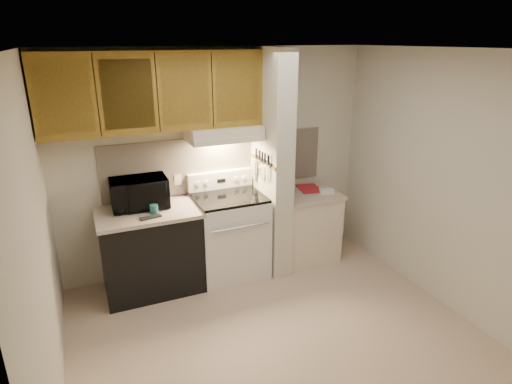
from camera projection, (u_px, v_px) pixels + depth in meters
floor at (273, 330)px, 4.00m from camera, size 3.60×3.60×0.00m
ceiling at (277, 49)px, 3.16m from camera, size 3.60×3.60×0.00m
wall_back at (218, 162)px, 4.88m from camera, size 3.60×2.50×0.02m
wall_left at (36, 244)px, 2.91m from camera, size 0.02×3.00×2.50m
wall_right at (438, 180)px, 4.25m from camera, size 0.02×3.00×2.50m
backsplash at (218, 163)px, 4.87m from camera, size 2.60×0.02×0.63m
range_body at (230, 236)px, 4.85m from camera, size 0.76×0.65×0.92m
oven_window at (240, 245)px, 4.56m from camera, size 0.50×0.01×0.30m
oven_handle at (241, 227)px, 4.45m from camera, size 0.65×0.02×0.02m
cooktop at (229, 197)px, 4.69m from camera, size 0.74×0.64×0.03m
range_backguard at (220, 180)px, 4.89m from camera, size 0.76×0.08×0.20m
range_display at (221, 181)px, 4.86m from camera, size 0.10×0.01×0.04m
range_knob_left_outer at (198, 184)px, 4.75m from camera, size 0.05×0.02×0.05m
range_knob_left_inner at (206, 183)px, 4.79m from camera, size 0.05×0.02×0.05m
range_knob_right_inner at (236, 179)px, 4.92m from camera, size 0.05×0.02×0.05m
range_knob_right_outer at (244, 178)px, 4.96m from camera, size 0.05×0.02×0.05m
dishwasher_front at (151, 252)px, 4.54m from camera, size 1.00×0.63×0.87m
left_countertop at (148, 213)px, 4.38m from camera, size 1.04×0.67×0.04m
spoon_rest at (151, 217)px, 4.20m from camera, size 0.22×0.10×0.01m
teal_jar at (154, 209)px, 4.29m from camera, size 0.11×0.11×0.09m
outlet at (178, 180)px, 4.73m from camera, size 0.08×0.01×0.12m
microwave at (139, 193)px, 4.43m from camera, size 0.58×0.39×0.32m
partition_pillar at (271, 164)px, 4.76m from camera, size 0.22×0.70×2.50m
pillar_trim at (262, 161)px, 4.70m from camera, size 0.01×0.70×0.04m
knife_strip at (263, 161)px, 4.65m from camera, size 0.02×0.42×0.04m
knife_blade_a at (268, 173)px, 4.55m from camera, size 0.01×0.03×0.16m
knife_handle_a at (269, 160)px, 4.49m from camera, size 0.02×0.02×0.10m
knife_blade_b at (265, 173)px, 4.61m from camera, size 0.01×0.04×0.18m
knife_handle_b at (265, 158)px, 4.57m from camera, size 0.02×0.02×0.10m
knife_blade_c at (262, 171)px, 4.69m from camera, size 0.01×0.04×0.20m
knife_handle_c at (262, 156)px, 4.63m from camera, size 0.02×0.02×0.10m
knife_blade_d at (260, 168)px, 4.74m from camera, size 0.01×0.04×0.16m
knife_handle_d at (260, 155)px, 4.69m from camera, size 0.02×0.02×0.10m
knife_blade_e at (256, 166)px, 4.83m from camera, size 0.01×0.04×0.18m
knife_handle_e at (256, 153)px, 4.78m from camera, size 0.02×0.02×0.10m
oven_mitt at (255, 170)px, 4.89m from camera, size 0.03×0.09×0.21m
right_cab_base at (305, 227)px, 5.22m from camera, size 0.70×0.60×0.81m
right_countertop at (306, 194)px, 5.08m from camera, size 0.74×0.64×0.04m
red_folder at (309, 189)px, 5.19m from camera, size 0.30×0.37×0.01m
white_box at (327, 191)px, 5.06m from camera, size 0.19×0.16×0.04m
range_hood at (223, 133)px, 4.56m from camera, size 0.78×0.44×0.15m
hood_lip at (230, 141)px, 4.39m from camera, size 0.78×0.04×0.06m
upper_cabinets at (154, 91)px, 4.19m from camera, size 2.18×0.33×0.77m
cab_door_a at (64, 98)px, 3.75m from camera, size 0.46×0.01×0.63m
cab_gap_a at (97, 96)px, 3.85m from camera, size 0.01×0.01×0.73m
cab_door_b at (128, 95)px, 3.95m from camera, size 0.46×0.01×0.63m
cab_gap_b at (157, 93)px, 4.05m from camera, size 0.01×0.01×0.73m
cab_door_c at (185, 92)px, 4.15m from camera, size 0.46×0.01×0.63m
cab_gap_c at (212, 91)px, 4.25m from camera, size 0.01×0.01×0.73m
cab_door_d at (238, 89)px, 4.35m from camera, size 0.46×0.01×0.63m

